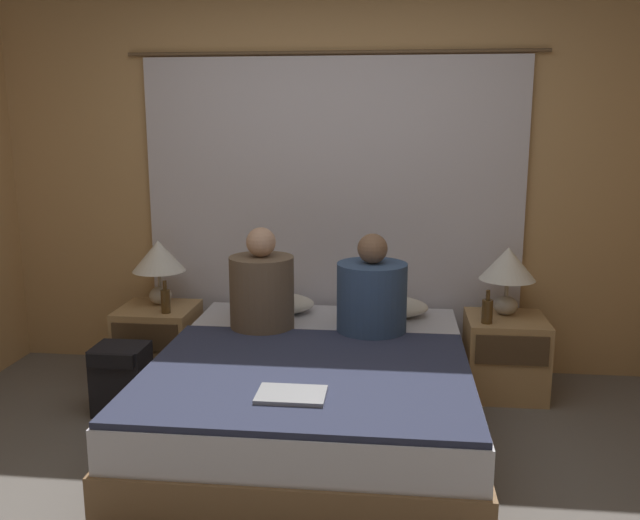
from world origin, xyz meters
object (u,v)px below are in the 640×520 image
(lamp_right, at_px, (508,268))
(person_left_in_bed, at_px, (262,290))
(bed, at_px, (314,396))
(nightstand_left, at_px, (159,343))
(beer_bottle_on_right_stand, at_px, (487,311))
(person_right_in_bed, at_px, (372,296))
(backpack_on_floor, at_px, (121,375))
(beer_bottle_on_left_stand, at_px, (165,300))
(lamp_left, at_px, (159,260))
(nightstand_right, at_px, (505,356))
(pillow_left, at_px, (272,303))
(pillow_right, at_px, (385,306))
(laptop_on_bed, at_px, (291,395))

(lamp_right, height_order, person_left_in_bed, person_left_in_bed)
(bed, xyz_separation_m, nightstand_left, (-1.10, 0.70, 0.02))
(lamp_right, distance_m, beer_bottle_on_right_stand, 0.33)
(person_right_in_bed, relative_size, backpack_on_floor, 1.48)
(nightstand_left, relative_size, person_right_in_bed, 0.82)
(beer_bottle_on_left_stand, bearing_deg, lamp_left, 117.45)
(person_left_in_bed, height_order, person_right_in_bed, person_left_in_bed)
(nightstand_left, bearing_deg, beer_bottle_on_right_stand, -3.32)
(nightstand_left, xyz_separation_m, nightstand_right, (2.20, 0.00, 0.00))
(pillow_left, height_order, beer_bottle_on_left_stand, beer_bottle_on_left_stand)
(lamp_right, height_order, pillow_right, lamp_right)
(lamp_left, height_order, pillow_right, lamp_left)
(lamp_right, relative_size, pillow_right, 0.78)
(nightstand_left, xyz_separation_m, lamp_right, (2.20, 0.08, 0.54))
(bed, bearing_deg, pillow_right, 65.13)
(person_right_in_bed, xyz_separation_m, laptop_on_bed, (-0.31, -1.00, -0.19))
(beer_bottle_on_right_stand, bearing_deg, backpack_on_floor, -169.21)
(backpack_on_floor, bearing_deg, person_right_in_bed, 8.12)
(pillow_right, xyz_separation_m, beer_bottle_on_right_stand, (0.60, -0.20, 0.05))
(bed, relative_size, beer_bottle_on_right_stand, 9.89)
(lamp_left, bearing_deg, person_left_in_bed, -27.63)
(lamp_left, distance_m, lamp_right, 2.20)
(lamp_left, height_order, lamp_right, same)
(pillow_left, relative_size, beer_bottle_on_right_stand, 2.68)
(pillow_left, bearing_deg, bed, -65.13)
(pillow_right, distance_m, beer_bottle_on_left_stand, 1.37)
(bed, bearing_deg, backpack_on_floor, 171.03)
(lamp_left, bearing_deg, nightstand_left, -90.00)
(person_right_in_bed, bearing_deg, lamp_right, 25.83)
(pillow_left, xyz_separation_m, pillow_right, (0.72, 0.00, 0.00))
(lamp_left, relative_size, backpack_on_floor, 1.06)
(person_left_in_bed, relative_size, beer_bottle_on_right_stand, 3.05)
(beer_bottle_on_left_stand, height_order, backpack_on_floor, beer_bottle_on_left_stand)
(lamp_right, bearing_deg, pillow_left, -179.99)
(lamp_left, distance_m, beer_bottle_on_right_stand, 2.08)
(nightstand_left, xyz_separation_m, person_left_in_bed, (0.75, -0.32, 0.45))
(bed, relative_size, lamp_left, 4.71)
(bed, height_order, nightstand_right, nightstand_right)
(beer_bottle_on_right_stand, distance_m, backpack_on_floor, 2.17)
(pillow_left, bearing_deg, beer_bottle_on_left_stand, -162.91)
(pillow_right, bearing_deg, nightstand_left, -177.00)
(bed, distance_m, laptop_on_bed, 0.67)
(pillow_left, bearing_deg, lamp_left, 179.99)
(nightstand_left, bearing_deg, backpack_on_floor, -94.42)
(pillow_right, bearing_deg, nightstand_right, -5.90)
(lamp_right, xyz_separation_m, pillow_right, (-0.74, -0.00, -0.27))
(beer_bottle_on_left_stand, xyz_separation_m, backpack_on_floor, (-0.14, -0.40, -0.34))
(pillow_left, xyz_separation_m, beer_bottle_on_right_stand, (1.32, -0.20, 0.05))
(laptop_on_bed, bearing_deg, beer_bottle_on_left_stand, 129.06)
(nightstand_left, relative_size, person_left_in_bed, 0.79)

